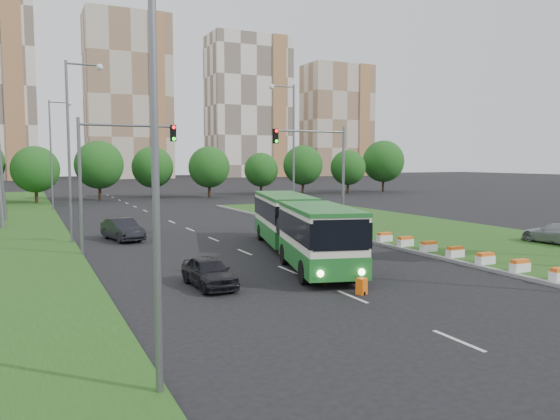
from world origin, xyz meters
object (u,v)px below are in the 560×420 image
traffic_mast_median (324,163)px  car_median (557,233)px  car_left_far (122,229)px  pedestrian (323,265)px  shopping_trolley (362,286)px  articulated_bus (294,226)px  car_left_near (209,272)px  traffic_mast_left (109,164)px

traffic_mast_median → car_median: 16.10m
traffic_mast_median → car_left_far: 15.01m
traffic_mast_median → car_left_far: bearing=162.9°
pedestrian → shopping_trolley: size_ratio=2.51×
traffic_mast_median → pedestrian: 16.21m
articulated_bus → car_left_near: (-6.84, -5.30, -1.10)m
articulated_bus → shopping_trolley: bearing=-84.3°
pedestrian → car_left_near: bearing=69.1°
traffic_mast_left → articulated_bus: bearing=-30.3°
car_left_far → shopping_trolley: size_ratio=6.75×
car_left_near → car_median: size_ratio=0.84×
car_left_near → car_median: 24.05m
articulated_bus → pedestrian: 7.34m
shopping_trolley → car_left_near: bearing=119.6°
traffic_mast_median → shopping_trolley: (-7.21, -15.82, -5.01)m
pedestrian → shopping_trolley: pedestrian is taller
shopping_trolley → car_left_far: bearing=84.3°
articulated_bus → car_median: bearing=2.5°
traffic_mast_left → shopping_trolley: (7.95, -14.82, -5.01)m
traffic_mast_median → shopping_trolley: bearing=-114.5°
traffic_mast_left → traffic_mast_median: bearing=3.8°
traffic_mast_median → pedestrian: traffic_mast_median is taller
pedestrian → car_median: bearing=-82.1°
articulated_bus → car_left_far: articulated_bus is taller
traffic_mast_median → articulated_bus: bearing=-131.0°
traffic_mast_median → traffic_mast_left: size_ratio=1.00×
pedestrian → car_left_far: bearing=17.0°
traffic_mast_median → articulated_bus: size_ratio=0.46×
pedestrian → shopping_trolley: (0.52, -2.30, -0.52)m
car_left_near → pedestrian: bearing=-22.0°
car_left_near → car_median: bearing=1.0°
traffic_mast_left → car_left_near: bearing=-76.3°
articulated_bus → pedestrian: articulated_bus is taller
traffic_mast_left → shopping_trolley: 17.55m
traffic_mast_left → car_left_near: size_ratio=2.05×
articulated_bus → pedestrian: bearing=-91.3°
articulated_bus → car_median: 17.61m
traffic_mast_median → shopping_trolley: 18.09m
traffic_mast_left → car_left_far: bearing=73.9°
traffic_mast_median → shopping_trolley: size_ratio=11.76×
articulated_bus → car_median: articulated_bus is taller
traffic_mast_median → traffic_mast_left: 15.19m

